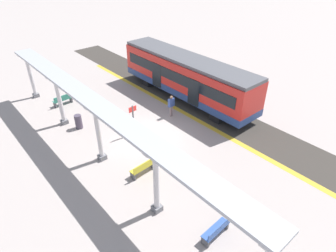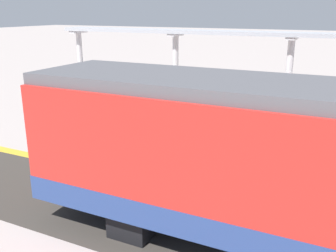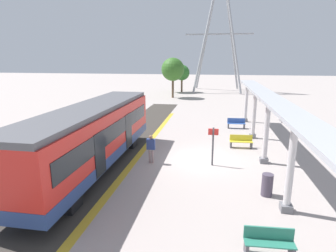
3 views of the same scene
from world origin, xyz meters
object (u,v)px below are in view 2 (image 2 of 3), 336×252
bench_mid_platform (114,101)px  bench_far_end (218,114)px  passenger_waiting_near_edge (288,156)px  canopy_pillar_fourth (175,73)px  platform_info_sign (298,113)px  canopy_pillar_fifth (81,66)px  canopy_pillar_third (288,82)px

bench_mid_platform → bench_far_end: bearing=-90.6°
bench_far_end → passenger_waiting_near_edge: (-5.35, -3.73, 0.59)m
canopy_pillar_fourth → bench_far_end: bearing=-113.1°
platform_info_sign → canopy_pillar_fourth: bearing=64.0°
canopy_pillar_fourth → passenger_waiting_near_edge: 9.00m
canopy_pillar_fifth → passenger_waiting_near_edge: (-6.42, -11.84, -0.85)m
canopy_pillar_fifth → passenger_waiting_near_edge: bearing=-118.5°
canopy_pillar_fourth → canopy_pillar_fifth: bearing=90.0°
canopy_pillar_third → bench_mid_platform: bearing=97.2°
canopy_pillar_third → passenger_waiting_near_edge: canopy_pillar_third is taller
canopy_pillar_fifth → bench_mid_platform: size_ratio=2.45×
passenger_waiting_near_edge → bench_far_end: bearing=34.9°
platform_info_sign → bench_far_end: bearing=62.0°
canopy_pillar_fourth → canopy_pillar_fifth: 5.59m
platform_info_sign → canopy_pillar_third: bearing=16.4°
platform_info_sign → passenger_waiting_near_edge: platform_info_sign is taller
passenger_waiting_near_edge → platform_info_sign: bearing=3.5°
canopy_pillar_third → canopy_pillar_fifth: size_ratio=1.00×
canopy_pillar_third → canopy_pillar_fifth: same height
canopy_pillar_third → passenger_waiting_near_edge: 6.57m
canopy_pillar_third → bench_mid_platform: 8.23m
canopy_pillar_fifth → canopy_pillar_third: bearing=-90.0°
bench_far_end → passenger_waiting_near_edge: 6.55m
canopy_pillar_third → platform_info_sign: 3.11m
bench_mid_platform → bench_far_end: same height
bench_mid_platform → bench_far_end: size_ratio=1.00×
bench_far_end → bench_mid_platform: bearing=89.4°
canopy_pillar_fifth → bench_far_end: bearing=-97.5°
bench_mid_platform → bench_far_end: 5.38m
canopy_pillar_fifth → bench_mid_platform: (-1.01, -2.72, -1.44)m
bench_mid_platform → passenger_waiting_near_edge: 10.61m
canopy_pillar_fifth → platform_info_sign: size_ratio=1.69×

